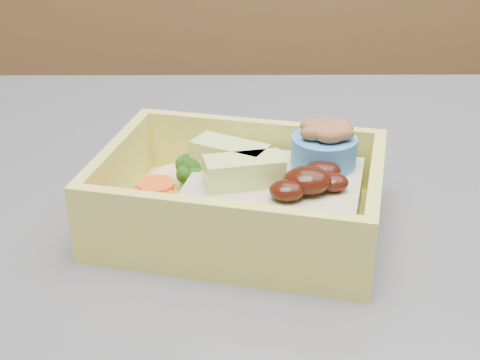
{
  "coord_description": "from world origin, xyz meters",
  "views": [
    {
      "loc": [
        -0.18,
        -0.32,
        1.14
      ],
      "look_at": [
        -0.18,
        0.03,
        0.95
      ],
      "focal_mm": 50.0,
      "sensor_mm": 36.0,
      "label": 1
    }
  ],
  "objects": [
    {
      "name": "bento_box",
      "position": [
        -0.17,
        0.03,
        0.94
      ],
      "size": [
        0.19,
        0.15,
        0.06
      ],
      "rotation": [
        0.0,
        0.0,
        -0.23
      ],
      "color": "#DCD75B",
      "rests_on": "island"
    }
  ]
}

